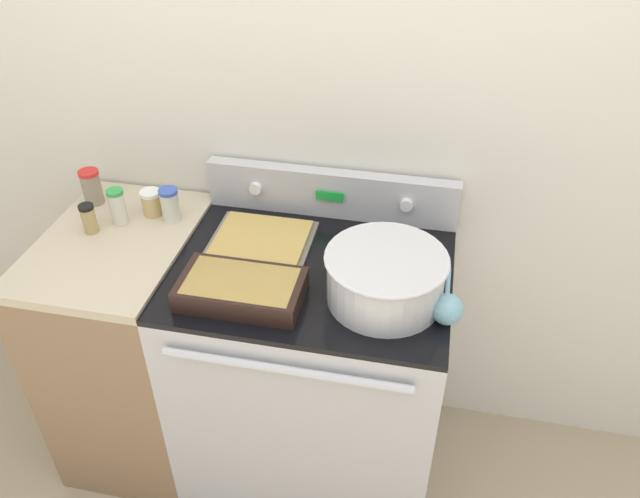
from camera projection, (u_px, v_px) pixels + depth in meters
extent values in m
cube|color=silver|center=(336.00, 108.00, 1.91)|extent=(8.00, 0.05, 2.50)
cube|color=#BCBCC1|center=(313.00, 374.00, 2.11)|extent=(0.82, 0.64, 0.88)
cube|color=black|center=(312.00, 270.00, 1.84)|extent=(0.82, 0.64, 0.02)
cylinder|color=silver|center=(285.00, 370.00, 1.62)|extent=(0.67, 0.02, 0.02)
cube|color=#BCBCC1|center=(331.00, 193.00, 2.02)|extent=(0.82, 0.05, 0.16)
cylinder|color=white|center=(256.00, 188.00, 2.03)|extent=(0.04, 0.02, 0.04)
cylinder|color=white|center=(406.00, 205.00, 1.95)|extent=(0.04, 0.02, 0.04)
cube|color=green|center=(330.00, 196.00, 1.99)|extent=(0.09, 0.01, 0.03)
cube|color=#896B4C|center=(139.00, 347.00, 2.22)|extent=(0.45, 0.64, 0.88)
cube|color=beige|center=(113.00, 243.00, 1.94)|extent=(0.45, 0.64, 0.03)
cylinder|color=silver|center=(385.00, 278.00, 1.68)|extent=(0.32, 0.32, 0.15)
torus|color=silver|center=(387.00, 258.00, 1.64)|extent=(0.33, 0.33, 0.01)
cylinder|color=beige|center=(387.00, 262.00, 1.65)|extent=(0.29, 0.29, 0.02)
cube|color=black|center=(241.00, 289.00, 1.71)|extent=(0.34, 0.19, 0.06)
cube|color=tan|center=(241.00, 285.00, 1.70)|extent=(0.30, 0.17, 0.04)
cube|color=slate|center=(261.00, 242.00, 1.93)|extent=(0.31, 0.28, 0.01)
cube|color=tan|center=(261.00, 239.00, 1.92)|extent=(0.28, 0.25, 0.01)
cylinder|color=#7AB2C6|center=(447.00, 293.00, 1.74)|extent=(0.01, 0.22, 0.01)
sphere|color=#7AB2C6|center=(447.00, 309.00, 1.63)|extent=(0.08, 0.08, 0.08)
cylinder|color=beige|center=(170.00, 206.00, 1.99)|extent=(0.06, 0.06, 0.10)
cylinder|color=#3856B7|center=(168.00, 191.00, 1.96)|extent=(0.06, 0.06, 0.01)
cylinder|color=tan|center=(152.00, 204.00, 2.03)|extent=(0.06, 0.06, 0.07)
cylinder|color=white|center=(150.00, 193.00, 2.00)|extent=(0.07, 0.07, 0.01)
cylinder|color=beige|center=(118.00, 208.00, 1.98)|extent=(0.05, 0.05, 0.11)
cylinder|color=green|center=(114.00, 192.00, 1.94)|extent=(0.05, 0.05, 0.01)
cylinder|color=tan|center=(89.00, 220.00, 1.94)|extent=(0.04, 0.04, 0.09)
cylinder|color=black|center=(86.00, 207.00, 1.91)|extent=(0.05, 0.05, 0.01)
cylinder|color=gray|center=(92.00, 188.00, 2.08)|extent=(0.06, 0.06, 0.11)
cylinder|color=red|center=(88.00, 173.00, 2.04)|extent=(0.07, 0.07, 0.01)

